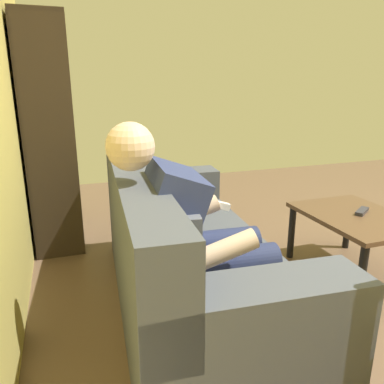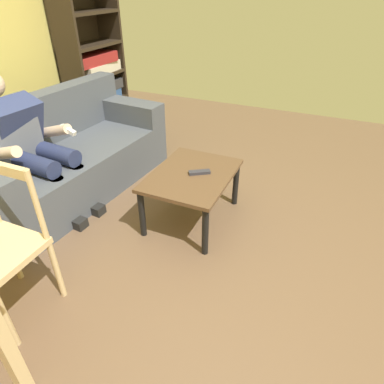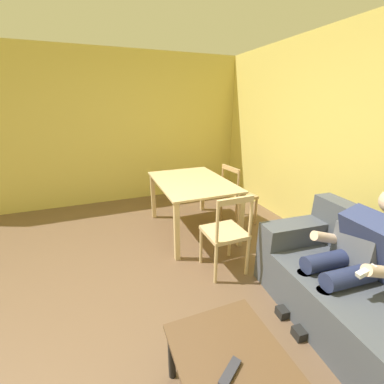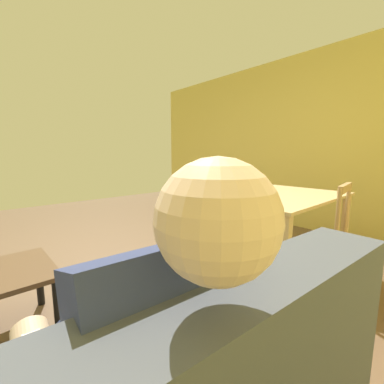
{
  "view_description": "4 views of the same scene",
  "coord_description": "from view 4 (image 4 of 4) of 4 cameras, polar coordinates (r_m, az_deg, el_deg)",
  "views": [
    {
      "loc": [
        -0.97,
        2.38,
        1.31
      ],
      "look_at": [
        0.88,
        1.73,
        0.73
      ],
      "focal_mm": 34.99,
      "sensor_mm": 36.0,
      "label": 1
    },
    {
      "loc": [
        -1.19,
        -0.42,
        1.74
      ],
      "look_at": [
        0.93,
        0.52,
        0.26
      ],
      "focal_mm": 31.13,
      "sensor_mm": 36.0,
      "label": 2
    },
    {
      "loc": [
        1.71,
        -0.04,
        1.78
      ],
      "look_at": [
        -1.35,
        1.13,
        0.6
      ],
      "focal_mm": 22.99,
      "sensor_mm": 36.0,
      "label": 3
    },
    {
      "loc": [
        0.9,
        2.38,
        1.15
      ],
      "look_at": [
        -0.23,
        1.13,
        0.9
      ],
      "focal_mm": 23.45,
      "sensor_mm": 36.0,
      "label": 4
    }
  ],
  "objects": [
    {
      "name": "person_lounging",
      "position": [
        0.84,
        -10.24,
        -33.08
      ],
      "size": [
        0.62,
        0.97,
        1.15
      ],
      "color": "navy",
      "rests_on": "ground_plane"
    },
    {
      "name": "dining_chair_facing_couch",
      "position": [
        1.88,
        2.74,
        -12.86
      ],
      "size": [
        0.42,
        0.42,
        0.93
      ],
      "color": "#D1B27F",
      "rests_on": "ground_plane"
    },
    {
      "name": "ground_plane",
      "position": [
        2.79,
        -20.2,
        -16.41
      ],
      "size": [
        8.11,
        8.11,
        0.0
      ],
      "primitive_type": "plane",
      "color": "brown"
    },
    {
      "name": "wall_side",
      "position": [
        4.61,
        17.26,
        10.34
      ],
      "size": [
        0.12,
        5.46,
        2.66
      ],
      "primitive_type": "cube",
      "color": "#D2BE5D",
      "rests_on": "ground_plane"
    },
    {
      "name": "dining_table",
      "position": [
        2.61,
        18.69,
        -2.78
      ],
      "size": [
        1.35,
        0.96,
        0.77
      ],
      "color": "#D1B27F",
      "rests_on": "ground_plane"
    },
    {
      "name": "dining_chair_near_wall",
      "position": [
        2.4,
        34.43,
        -10.08
      ],
      "size": [
        0.47,
        0.47,
        0.92
      ],
      "color": "tan",
      "rests_on": "ground_plane"
    }
  ]
}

